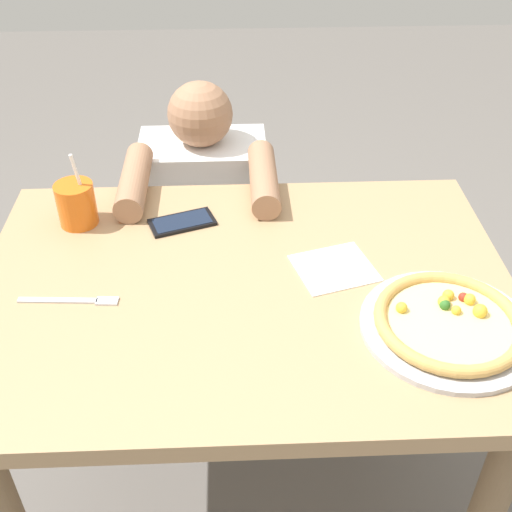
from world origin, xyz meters
TOP-DOWN VIEW (x-y plane):
  - ground_plane at (0.00, 0.00)m, footprint 8.00×8.00m
  - dining_table at (0.00, 0.00)m, footprint 1.12×0.80m
  - pizza_near at (0.38, -0.15)m, footprint 0.33×0.33m
  - drink_cup_colored at (-0.38, 0.24)m, footprint 0.09×0.09m
  - paper_napkin at (0.19, 0.04)m, footprint 0.19×0.18m
  - fork at (-0.35, -0.04)m, footprint 0.20×0.03m
  - cell_phone at (-0.14, 0.23)m, footprint 0.17×0.12m
  - diner_seated at (-0.11, 0.59)m, footprint 0.39×0.51m

SIDE VIEW (x-z plane):
  - ground_plane at x=0.00m, z-range 0.00..0.00m
  - diner_seated at x=-0.11m, z-range -0.04..0.91m
  - dining_table at x=0.00m, z-range 0.25..1.00m
  - paper_napkin at x=0.19m, z-range 0.75..0.75m
  - fork at x=-0.35m, z-range 0.75..0.75m
  - cell_phone at x=-0.14m, z-range 0.75..0.76m
  - pizza_near at x=0.38m, z-range 0.75..0.79m
  - drink_cup_colored at x=-0.38m, z-range 0.71..0.89m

